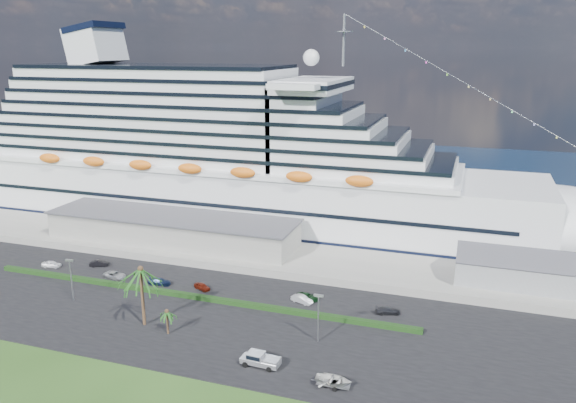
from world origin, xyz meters
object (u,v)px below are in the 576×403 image
(boat_trailer, at_px, (334,380))
(cruise_ship, at_px, (226,162))
(pickup_truck, at_px, (260,359))
(parked_car_3, at_px, (160,281))

(boat_trailer, bearing_deg, cruise_ship, 124.82)
(boat_trailer, bearing_deg, pickup_truck, 171.25)
(parked_car_3, relative_size, boat_trailer, 0.78)
(cruise_ship, bearing_deg, pickup_truck, -61.85)
(cruise_ship, xyz_separation_m, boat_trailer, (47.07, -67.68, -15.44))
(parked_car_3, height_order, pickup_truck, pickup_truck)
(cruise_ship, relative_size, boat_trailer, 32.13)
(pickup_truck, bearing_deg, boat_trailer, -8.75)
(pickup_truck, bearing_deg, parked_car_3, 144.44)
(parked_car_3, xyz_separation_m, pickup_truck, (30.16, -21.56, 0.49))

